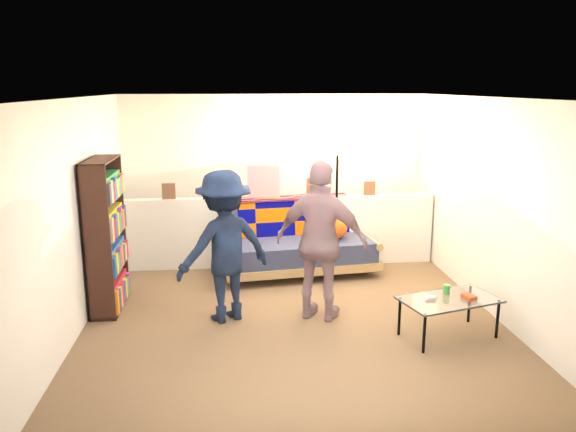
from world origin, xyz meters
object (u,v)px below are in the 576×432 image
Objects in this scene: bookshelf at (106,240)px; person_right at (321,242)px; floor_lamp at (338,185)px; coffee_table at (450,301)px; futon_sofa at (299,243)px; person_left at (224,247)px.

bookshelf is 0.99× the size of person_right.
floor_lamp is at bearing -79.03° from person_right.
bookshelf is 3.13m from floor_lamp.
bookshelf is at bearing 162.26° from coffee_table.
futon_sofa is 1.26× the size of bookshelf.
futon_sofa is at bearing 120.34° from coffee_table.
person_right reaches higher than person_left.
floor_lamp is 1.02× the size of person_left.
person_right is (0.05, -1.59, 0.46)m from futon_sofa.
coffee_table is 0.65× the size of floor_lamp.
bookshelf is at bearing 13.98° from person_right.
person_left is 1.05m from person_right.
floor_lamp is at bearing -159.99° from person_left.
floor_lamp is (-0.74, 2.30, 0.81)m from coffee_table.
coffee_table is at bearing -72.24° from floor_lamp.
person_left is (-2.28, 0.69, 0.44)m from coffee_table.
person_left is (-1.54, -1.62, -0.37)m from floor_lamp.
floor_lamp is (2.89, 1.15, 0.39)m from bookshelf.
person_right reaches higher than futon_sofa.
person_right is at bearing -13.17° from bookshelf.
floor_lamp is 2.26m from person_left.
floor_lamp is 1.80m from person_right.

